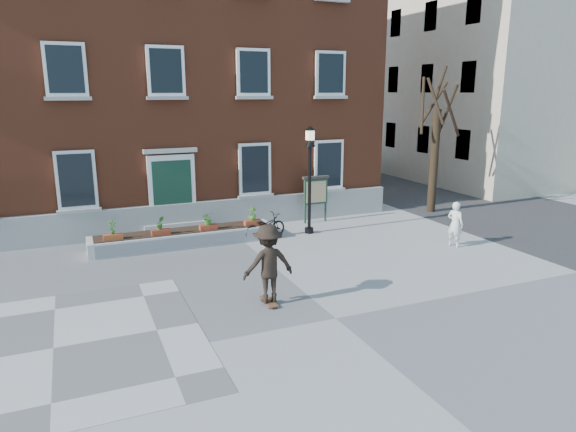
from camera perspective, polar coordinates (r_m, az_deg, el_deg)
name	(u,v)px	position (r m, az deg, el deg)	size (l,w,h in m)	color
ground	(336,318)	(12.16, 5.33, -11.26)	(100.00, 100.00, 0.00)	gray
checker_patch	(53,348)	(11.84, -24.62, -13.22)	(6.00, 6.00, 0.01)	#5B5B5E
bicycle	(265,226)	(18.25, -2.58, -1.16)	(0.59, 1.70, 0.89)	black
parked_car	(356,164)	(31.95, 7.53, 5.73)	(1.60, 4.60, 1.52)	#A5A7AA
bystander	(455,224)	(18.12, 18.08, -0.86)	(0.57, 0.37, 1.55)	silver
brick_building	(144,63)	(23.90, -15.69, 16.04)	(18.40, 10.85, 12.60)	brown
planter_assembly	(184,237)	(17.83, -11.44, -2.25)	(6.20, 1.12, 1.15)	silver
bare_tree	(435,148)	(22.87, 16.01, 7.32)	(1.83, 1.83, 6.16)	#2E2114
side_street	(434,62)	(37.61, 15.91, 16.09)	(15.20, 36.00, 14.50)	#363538
lamp_post	(310,165)	(18.55, 2.43, 5.69)	(0.40, 0.40, 3.93)	black
notice_board	(316,191)	(20.36, 3.10, 2.76)	(1.10, 0.16, 1.87)	#172E22
skateboarder	(268,264)	(12.51, -2.20, -5.31)	(1.28, 0.78, 2.03)	brown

